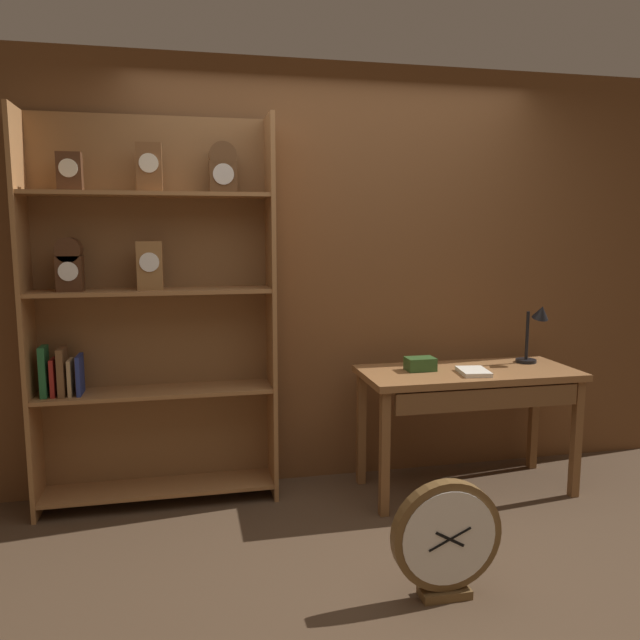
% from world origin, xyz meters
% --- Properties ---
extents(ground_plane, '(10.00, 10.00, 0.00)m').
position_xyz_m(ground_plane, '(0.00, 0.00, 0.00)').
color(ground_plane, '#4C3826').
extents(back_wood_panel, '(4.80, 0.05, 2.60)m').
position_xyz_m(back_wood_panel, '(0.00, 1.34, 1.30)').
color(back_wood_panel, brown).
rests_on(back_wood_panel, ground).
extents(bookshelf, '(1.36, 0.30, 2.23)m').
position_xyz_m(bookshelf, '(-1.14, 1.16, 1.14)').
color(bookshelf, '#9E6B3D').
rests_on(bookshelf, ground).
extents(workbench, '(1.30, 0.57, 0.76)m').
position_xyz_m(workbench, '(0.72, 0.89, 0.66)').
color(workbench, brown).
rests_on(workbench, ground).
extents(desk_lamp, '(0.18, 0.18, 0.38)m').
position_xyz_m(desk_lamp, '(1.21, 1.00, 0.99)').
color(desk_lamp, black).
rests_on(desk_lamp, workbench).
extents(toolbox_small, '(0.17, 0.12, 0.08)m').
position_xyz_m(toolbox_small, '(0.43, 0.96, 0.80)').
color(toolbox_small, '#2D5123').
rests_on(toolbox_small, workbench).
extents(open_repair_manual, '(0.19, 0.24, 0.02)m').
position_xyz_m(open_repair_manual, '(0.70, 0.81, 0.77)').
color(open_repair_manual, silver).
rests_on(open_repair_manual, workbench).
extents(round_clock_large, '(0.49, 0.11, 0.53)m').
position_xyz_m(round_clock_large, '(0.14, -0.13, 0.27)').
color(round_clock_large, brown).
rests_on(round_clock_large, ground).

